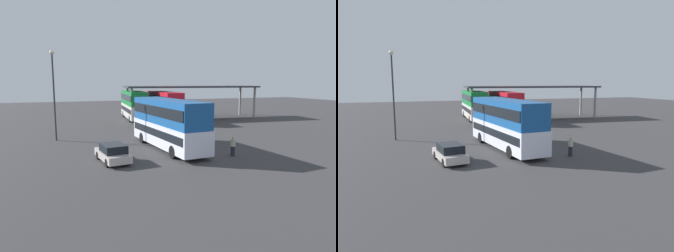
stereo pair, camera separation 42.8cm
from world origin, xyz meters
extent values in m
plane|color=#373638|center=(0.00, 0.00, 0.00)|extent=(140.00, 140.00, 0.00)
cube|color=silver|center=(-1.35, 2.03, 1.30)|extent=(3.59, 10.90, 1.89)
cube|color=#174F93|center=(-1.35, 2.03, 3.27)|extent=(3.50, 10.68, 2.05)
cube|color=black|center=(-1.35, 2.03, 1.52)|extent=(3.59, 10.48, 0.64)
cube|color=black|center=(-1.35, 2.03, 3.37)|extent=(3.59, 10.48, 0.82)
cube|color=black|center=(-1.89, 7.30, 1.58)|extent=(2.14, 0.32, 1.14)
cube|color=orange|center=(-1.89, 7.30, 2.49)|extent=(1.76, 0.26, 0.36)
cylinder|color=black|center=(-2.82, 5.21, 0.50)|extent=(0.38, 1.02, 1.00)
cylinder|color=black|center=(-0.56, 5.45, 0.50)|extent=(0.38, 1.02, 1.00)
cylinder|color=black|center=(-2.15, -1.38, 0.50)|extent=(0.38, 1.02, 1.00)
cylinder|color=black|center=(0.12, -1.15, 0.50)|extent=(0.38, 1.02, 1.00)
cube|color=beige|center=(-6.65, -0.79, 0.49)|extent=(2.21, 4.13, 0.55)
cube|color=black|center=(-6.63, -0.99, 1.06)|extent=(1.83, 2.35, 0.58)
cylinder|color=black|center=(-7.58, 0.31, 0.30)|extent=(0.28, 0.62, 0.60)
cylinder|color=black|center=(-6.07, 0.52, 0.30)|extent=(0.28, 0.62, 0.60)
cylinder|color=black|center=(-7.24, -2.11, 0.30)|extent=(0.28, 0.62, 0.60)
cylinder|color=black|center=(-5.73, -1.90, 0.30)|extent=(0.28, 0.62, 0.60)
cube|color=silver|center=(0.65, 23.64, 1.31)|extent=(3.19, 11.27, 1.92)
cube|color=#12742F|center=(0.65, 23.64, 3.31)|extent=(3.11, 11.04, 2.08)
cube|color=black|center=(0.65, 23.64, 1.54)|extent=(3.20, 10.83, 0.65)
cube|color=black|center=(0.65, 23.64, 3.42)|extent=(3.20, 10.83, 0.83)
cube|color=black|center=(1.01, 29.14, 1.60)|extent=(2.10, 0.24, 1.15)
cube|color=orange|center=(1.01, 29.14, 2.52)|extent=(1.73, 0.19, 0.36)
cylinder|color=black|center=(-0.23, 27.16, 0.50)|extent=(0.35, 1.02, 1.00)
cylinder|color=black|center=(1.99, 27.01, 0.50)|extent=(0.35, 1.02, 1.00)
cylinder|color=black|center=(-0.69, 20.27, 0.50)|extent=(0.35, 1.02, 1.00)
cylinder|color=black|center=(1.53, 20.12, 0.50)|extent=(0.35, 1.02, 1.00)
cube|color=orange|center=(4.47, 20.28, 1.30)|extent=(2.66, 11.07, 1.90)
cube|color=red|center=(4.47, 20.28, 3.28)|extent=(2.59, 10.85, 2.06)
cube|color=black|center=(4.47, 20.28, 1.53)|extent=(2.69, 10.63, 0.65)
cube|color=black|center=(4.47, 20.28, 3.38)|extent=(2.69, 10.63, 0.82)
cube|color=black|center=(4.57, 25.74, 1.59)|extent=(2.10, 0.14, 1.14)
cube|color=orange|center=(4.57, 25.74, 2.50)|extent=(1.73, 0.11, 0.36)
cylinder|color=black|center=(3.41, 23.72, 0.50)|extent=(0.30, 1.00, 1.00)
cylinder|color=black|center=(5.64, 23.68, 0.50)|extent=(0.30, 1.00, 1.00)
cylinder|color=black|center=(3.29, 16.88, 0.50)|extent=(0.30, 1.00, 1.00)
cylinder|color=black|center=(5.52, 16.84, 0.50)|extent=(0.30, 1.00, 1.00)
cube|color=#33353A|center=(9.65, 21.90, 4.99)|extent=(21.32, 7.56, 0.25)
cylinder|color=#9E9B93|center=(19.66, 23.48, 2.43)|extent=(0.36, 0.36, 4.86)
cylinder|color=#9E9B93|center=(19.29, 18.76, 2.43)|extent=(0.36, 0.36, 4.86)
cylinder|color=#9E9B93|center=(0.01, 25.03, 2.43)|extent=(0.36, 0.36, 4.86)
cylinder|color=#9E9B93|center=(-0.37, 20.31, 2.43)|extent=(0.36, 0.36, 4.86)
cylinder|color=#33353A|center=(-10.62, 9.18, 4.21)|extent=(0.16, 0.16, 8.43)
sphere|color=beige|center=(-10.62, 9.18, 8.58)|extent=(0.44, 0.44, 0.44)
cylinder|color=#262633|center=(2.59, -2.17, 0.39)|extent=(0.32, 0.32, 0.77)
cylinder|color=#B2C09A|center=(2.59, -2.17, 1.08)|extent=(0.38, 0.38, 0.61)
sphere|color=tan|center=(2.59, -2.17, 1.50)|extent=(0.22, 0.22, 0.22)
camera|label=1|loc=(-10.09, -22.62, 5.85)|focal=32.57mm
camera|label=2|loc=(-9.69, -22.76, 5.85)|focal=32.57mm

